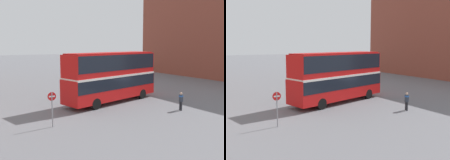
# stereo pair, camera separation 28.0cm
# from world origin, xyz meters

# --- Properties ---
(ground_plane) EXTENTS (240.00, 240.00, 0.00)m
(ground_plane) POSITION_xyz_m (0.00, 0.00, 0.00)
(ground_plane) COLOR slate
(double_decker_bus) EXTENTS (10.82, 4.89, 4.90)m
(double_decker_bus) POSITION_xyz_m (-0.43, 0.27, 2.80)
(double_decker_bus) COLOR red
(double_decker_bus) RESTS_ON ground_plane
(pedestrian_foreground) EXTENTS (0.51, 0.51, 1.58)m
(pedestrian_foreground) POSITION_xyz_m (2.92, -5.69, 0.97)
(pedestrian_foreground) COLOR #232328
(pedestrian_foreground) RESTS_ON ground_plane
(no_entry_sign) EXTENTS (0.60, 0.08, 2.47)m
(no_entry_sign) POSITION_xyz_m (-8.13, -4.30, 1.64)
(no_entry_sign) COLOR gray
(no_entry_sign) RESTS_ON ground_plane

